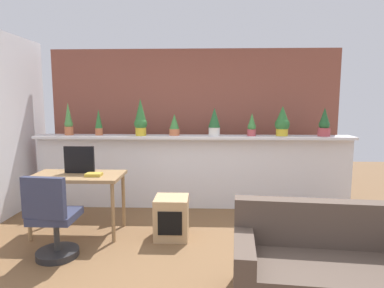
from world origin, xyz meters
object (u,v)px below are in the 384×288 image
(couch, at_px, (332,273))
(potted_plant_1, at_px, (99,122))
(tv_monitor, at_px, (79,160))
(side_cube_shelf, at_px, (172,217))
(office_chair, at_px, (53,223))
(potted_plant_4, at_px, (214,121))
(potted_plant_6, at_px, (282,122))
(potted_plant_2, at_px, (141,119))
(potted_plant_7, at_px, (324,124))
(book_on_desk, at_px, (94,175))
(desk, at_px, (78,181))
(potted_plant_3, at_px, (174,125))
(potted_plant_5, at_px, (252,126))
(potted_plant_0, at_px, (68,121))

(couch, bearing_deg, potted_plant_1, 137.27)
(tv_monitor, height_order, side_cube_shelf, tv_monitor)
(potted_plant_1, bearing_deg, side_cube_shelf, -43.17)
(tv_monitor, xyz_separation_m, office_chair, (-0.01, -0.77, -0.53))
(potted_plant_4, relative_size, potted_plant_6, 0.94)
(potted_plant_1, height_order, potted_plant_2, potted_plant_2)
(potted_plant_7, bearing_deg, potted_plant_4, 179.92)
(office_chair, bearing_deg, potted_plant_1, 91.61)
(side_cube_shelf, bearing_deg, book_on_desk, 178.94)
(couch, bearing_deg, potted_plant_6, 86.66)
(book_on_desk, bearing_deg, potted_plant_7, 19.60)
(desk, height_order, tv_monitor, tv_monitor)
(potted_plant_3, distance_m, potted_plant_5, 1.16)
(potted_plant_2, xyz_separation_m, side_cube_shelf, (0.57, -1.10, -1.14))
(potted_plant_0, xyz_separation_m, side_cube_shelf, (1.69, -1.14, -1.09))
(potted_plant_1, height_order, office_chair, potted_plant_1)
(potted_plant_1, bearing_deg, book_on_desk, -75.84)
(book_on_desk, bearing_deg, potted_plant_0, 123.71)
(potted_plant_2, bearing_deg, book_on_desk, -108.84)
(potted_plant_2, bearing_deg, office_chair, -109.64)
(desk, relative_size, tv_monitor, 2.94)
(potted_plant_3, distance_m, book_on_desk, 1.52)
(potted_plant_0, height_order, tv_monitor, potted_plant_0)
(potted_plant_7, relative_size, office_chair, 0.47)
(desk, distance_m, couch, 2.96)
(potted_plant_3, relative_size, office_chair, 0.36)
(potted_plant_6, bearing_deg, potted_plant_4, -178.64)
(potted_plant_5, distance_m, tv_monitor, 2.48)
(office_chair, bearing_deg, side_cube_shelf, 26.96)
(couch, bearing_deg, book_on_desk, 150.94)
(potted_plant_3, distance_m, tv_monitor, 1.52)
(potted_plant_7, distance_m, desk, 3.55)
(potted_plant_3, distance_m, side_cube_shelf, 1.55)
(potted_plant_5, height_order, couch, potted_plant_5)
(potted_plant_5, relative_size, potted_plant_7, 0.81)
(potted_plant_3, bearing_deg, potted_plant_2, -174.59)
(office_chair, distance_m, couch, 2.68)
(desk, xyz_separation_m, tv_monitor, (0.00, 0.08, 0.25))
(potted_plant_1, relative_size, side_cube_shelf, 0.79)
(potted_plant_7, relative_size, tv_monitor, 1.13)
(potted_plant_5, bearing_deg, potted_plant_3, 178.51)
(potted_plant_1, height_order, book_on_desk, potted_plant_1)
(potted_plant_4, xyz_separation_m, book_on_desk, (-1.48, -1.11, -0.58))
(potted_plant_1, relative_size, potted_plant_5, 1.14)
(tv_monitor, bearing_deg, side_cube_shelf, -8.53)
(office_chair, relative_size, couch, 0.56)
(tv_monitor, bearing_deg, office_chair, -90.37)
(potted_plant_1, height_order, potted_plant_5, potted_plant_1)
(book_on_desk, xyz_separation_m, couch, (2.35, -1.31, -0.49))
(potted_plant_7, xyz_separation_m, desk, (-3.34, -1.03, -0.64))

